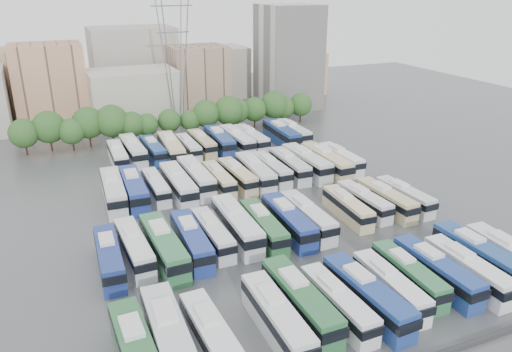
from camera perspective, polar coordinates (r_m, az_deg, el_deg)
name	(u,v)px	position (r m, az deg, el deg)	size (l,w,h in m)	color
ground	(256,216)	(71.92, -0.04, -4.57)	(220.00, 220.00, 0.00)	#424447
tree_line	(174,117)	(107.93, -9.38, 6.67)	(65.55, 8.08, 8.38)	black
city_buildings	(119,79)	(134.61, -15.41, 10.59)	(102.00, 35.00, 20.00)	#9E998E
apartment_tower	(288,57)	(132.88, 3.73, 13.40)	(14.00, 14.00, 26.00)	silver
electricity_pylon	(174,44)	(113.53, -9.36, 14.68)	(9.00, 6.91, 33.83)	slate
bus_r0_s1	(170,340)	(46.82, -9.81, -17.98)	(3.27, 13.51, 4.22)	silver
bus_r0_s2	(213,339)	(46.80, -4.93, -18.10)	(3.06, 11.98, 3.73)	silver
bus_r0_s4	(277,318)	(48.93, 2.38, -15.92)	(2.81, 12.24, 3.83)	silver
bus_r0_s5	(300,301)	(51.10, 5.08, -14.03)	(2.90, 12.88, 4.03)	#2A6439
bus_r0_s6	(338,303)	(51.68, 9.32, -14.13)	(2.76, 11.32, 3.53)	silver
bus_r0_s7	(367,295)	(52.93, 12.57, -13.18)	(3.29, 12.65, 3.93)	navy
bus_r0_s8	(390,286)	(55.31, 15.05, -12.05)	(2.69, 11.17, 3.49)	silver
bus_r0_s9	(408,274)	(57.79, 17.02, -10.70)	(2.82, 11.22, 3.50)	#2E6D42
bus_r0_s10	(437,271)	(59.11, 19.93, -10.16)	(2.81, 12.09, 3.78)	navy
bus_r0_s11	(468,270)	(60.60, 23.02, -9.85)	(2.64, 11.80, 3.70)	silver
bus_r0_s12	(478,255)	(63.89, 24.04, -8.24)	(2.87, 12.47, 3.90)	navy
bus_r0_s13	(511,257)	(65.00, 27.16, -8.29)	(3.17, 12.51, 3.90)	silver
bus_r1_s0	(109,257)	(60.63, -16.44, -8.91)	(2.96, 11.84, 3.69)	navy
bus_r1_s1	(134,248)	(61.93, -13.74, -7.94)	(3.04, 11.81, 3.68)	silver
bus_r1_s2	(164,246)	(60.97, -10.50, -7.91)	(3.33, 13.29, 4.14)	#307145
bus_r1_s3	(191,240)	(62.08, -7.39, -7.30)	(3.02, 12.29, 3.83)	navy
bus_r1_s4	(212,234)	(63.65, -4.99, -6.60)	(2.57, 11.17, 3.49)	silver
bus_r1_s5	(237,225)	(64.99, -2.22, -5.58)	(3.15, 13.28, 4.15)	silver
bus_r1_s6	(263,226)	(64.99, 0.85, -5.77)	(3.10, 11.98, 3.73)	#2D6939
bus_r1_s7	(288,221)	(66.31, 3.71, -5.13)	(3.10, 12.63, 3.94)	navy
bus_r1_s8	(307,217)	(67.80, 5.89, -4.64)	(2.66, 12.12, 3.80)	silver
bus_r1_s10	(347,207)	(71.71, 10.41, -3.54)	(2.88, 11.02, 3.43)	beige
bus_r1_s11	(364,201)	(74.17, 12.24, -2.82)	(2.77, 10.96, 3.41)	silver
bus_r1_s12	(386,199)	(75.25, 14.63, -2.60)	(2.98, 11.63, 3.62)	#C4B686
bus_r1_s13	(405,196)	(77.27, 16.62, -2.23)	(2.93, 11.09, 3.45)	silver
bus_r2_s1	(114,191)	(78.00, -15.97, -1.66)	(3.51, 13.33, 4.14)	silver
bus_r2_s2	(134,189)	(78.08, -13.80, -1.41)	(3.34, 13.32, 4.15)	navy
bus_r2_s3	(156,187)	(79.09, -11.36, -1.19)	(2.47, 10.85, 3.40)	silver
bus_r2_s4	(178,184)	(78.31, -8.87, -0.95)	(2.94, 13.25, 4.15)	silver
bus_r2_s5	(196,177)	(80.93, -6.87, -0.11)	(2.95, 13.12, 4.11)	silver
bus_r2_s6	(219,179)	(80.48, -4.28, -0.37)	(2.50, 11.12, 3.48)	beige
bus_r2_s7	(237,176)	(81.46, -2.15, 0.01)	(2.97, 11.68, 3.64)	beige
bus_r2_s8	(255,172)	(82.42, -0.09, 0.44)	(3.34, 13.00, 4.05)	silver
bus_r2_s9	(271,169)	(84.34, 1.75, 0.80)	(2.64, 11.72, 3.67)	silver
bus_r2_s10	(289,165)	(85.97, 3.84, 1.23)	(3.02, 12.35, 3.85)	silver
bus_r2_s11	(306,162)	(87.17, 5.79, 1.56)	(3.34, 13.35, 4.16)	silver
bus_r2_s12	(326,162)	(87.78, 8.05, 1.62)	(3.07, 13.45, 4.21)	#CBBE8B
bus_r2_s13	(341,159)	(90.55, 9.65, 1.97)	(2.69, 11.77, 3.68)	silver
bus_r3_s2	(118,155)	(94.60, -15.52, 2.31)	(2.69, 11.52, 3.60)	silver
bus_r3_s3	(133,150)	(95.99, -13.87, 2.87)	(3.22, 12.89, 4.02)	silver
bus_r3_s4	(153,150)	(95.89, -11.67, 2.93)	(2.92, 11.68, 3.64)	navy
bus_r3_s5	(171,149)	(95.16, -9.65, 3.10)	(3.61, 13.55, 4.21)	beige
bus_r3_s6	(188,147)	(96.87, -7.73, 3.30)	(2.45, 10.85, 3.40)	silver
bus_r3_s7	(202,143)	(98.47, -6.20, 3.75)	(2.71, 11.67, 3.65)	tan
bus_r3_s8	(219,141)	(99.05, -4.20, 4.04)	(3.22, 13.02, 4.06)	navy
bus_r3_s9	(237,140)	(99.31, -2.23, 4.14)	(3.25, 13.08, 4.08)	silver
bus_r3_s10	(251,139)	(100.46, -0.58, 4.30)	(3.14, 12.39, 3.86)	silver
bus_r3_s12	(281,134)	(102.82, 2.91, 4.78)	(3.24, 13.53, 4.23)	navy
bus_r3_s13	(293,132)	(105.05, 4.24, 5.00)	(2.75, 12.24, 3.83)	silver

